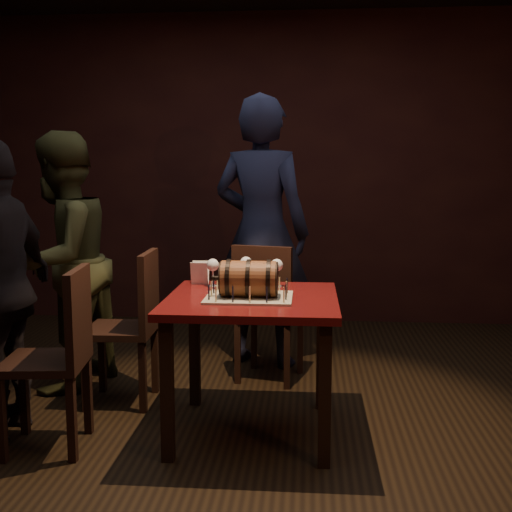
{
  "coord_description": "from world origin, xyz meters",
  "views": [
    {
      "loc": [
        0.36,
        -3.4,
        1.44
      ],
      "look_at": [
        0.08,
        0.05,
        0.95
      ],
      "focal_mm": 45.0,
      "sensor_mm": 36.0,
      "label": 1
    }
  ],
  "objects_px": {
    "pub_table": "(252,317)",
    "wine_glass_right": "(277,266)",
    "person_left_rear": "(62,262)",
    "pint_of_ale": "(229,278)",
    "wine_glass_left": "(213,266)",
    "person_back": "(261,232)",
    "wine_glass_mid": "(246,264)",
    "barrel_cake": "(249,279)",
    "chair_back": "(266,305)",
    "chair_left_front": "(60,349)",
    "chair_left_rear": "(133,319)"
  },
  "relations": [
    {
      "from": "pub_table",
      "to": "pint_of_ale",
      "type": "relative_size",
      "value": 6.0
    },
    {
      "from": "barrel_cake",
      "to": "wine_glass_left",
      "type": "bearing_deg",
      "value": 126.18
    },
    {
      "from": "wine_glass_left",
      "to": "chair_left_front",
      "type": "distance_m",
      "value": 0.95
    },
    {
      "from": "pint_of_ale",
      "to": "wine_glass_mid",
      "type": "bearing_deg",
      "value": 69.82
    },
    {
      "from": "chair_back",
      "to": "person_back",
      "type": "bearing_deg",
      "value": 98.63
    },
    {
      "from": "wine_glass_right",
      "to": "pint_of_ale",
      "type": "height_order",
      "value": "wine_glass_right"
    },
    {
      "from": "pub_table",
      "to": "wine_glass_mid",
      "type": "distance_m",
      "value": 0.44
    },
    {
      "from": "chair_back",
      "to": "pub_table",
      "type": "bearing_deg",
      "value": -91.53
    },
    {
      "from": "pub_table",
      "to": "person_left_rear",
      "type": "height_order",
      "value": "person_left_rear"
    },
    {
      "from": "person_back",
      "to": "pub_table",
      "type": "bearing_deg",
      "value": 108.66
    },
    {
      "from": "pub_table",
      "to": "wine_glass_left",
      "type": "height_order",
      "value": "wine_glass_left"
    },
    {
      "from": "chair_left_front",
      "to": "person_left_rear",
      "type": "distance_m",
      "value": 1.0
    },
    {
      "from": "person_left_rear",
      "to": "wine_glass_right",
      "type": "bearing_deg",
      "value": 93.54
    },
    {
      "from": "chair_left_front",
      "to": "person_back",
      "type": "xyz_separation_m",
      "value": [
        0.91,
        1.51,
        0.44
      ]
    },
    {
      "from": "wine_glass_right",
      "to": "wine_glass_mid",
      "type": "bearing_deg",
      "value": 157.24
    },
    {
      "from": "person_left_rear",
      "to": "pint_of_ale",
      "type": "bearing_deg",
      "value": 84.76
    },
    {
      "from": "wine_glass_mid",
      "to": "chair_left_rear",
      "type": "bearing_deg",
      "value": 178.83
    },
    {
      "from": "pub_table",
      "to": "chair_left_front",
      "type": "relative_size",
      "value": 0.97
    },
    {
      "from": "pub_table",
      "to": "person_left_rear",
      "type": "relative_size",
      "value": 0.54
    },
    {
      "from": "chair_left_front",
      "to": "person_back",
      "type": "relative_size",
      "value": 0.48
    },
    {
      "from": "chair_left_rear",
      "to": "person_left_rear",
      "type": "xyz_separation_m",
      "value": [
        -0.53,
        0.24,
        0.3
      ]
    },
    {
      "from": "wine_glass_mid",
      "to": "chair_back",
      "type": "bearing_deg",
      "value": 78.67
    },
    {
      "from": "pint_of_ale",
      "to": "chair_left_front",
      "type": "relative_size",
      "value": 0.16
    },
    {
      "from": "barrel_cake",
      "to": "person_back",
      "type": "height_order",
      "value": "person_back"
    },
    {
      "from": "barrel_cake",
      "to": "person_back",
      "type": "relative_size",
      "value": 0.18
    },
    {
      "from": "wine_glass_left",
      "to": "chair_back",
      "type": "height_order",
      "value": "chair_back"
    },
    {
      "from": "chair_back",
      "to": "person_left_rear",
      "type": "xyz_separation_m",
      "value": [
        -1.3,
        -0.2,
        0.3
      ]
    },
    {
      "from": "person_back",
      "to": "wine_glass_mid",
      "type": "bearing_deg",
      "value": 104.97
    },
    {
      "from": "barrel_cake",
      "to": "pint_of_ale",
      "type": "height_order",
      "value": "barrel_cake"
    },
    {
      "from": "wine_glass_mid",
      "to": "wine_glass_right",
      "type": "bearing_deg",
      "value": -22.76
    },
    {
      "from": "wine_glass_right",
      "to": "chair_left_front",
      "type": "height_order",
      "value": "chair_left_front"
    },
    {
      "from": "pint_of_ale",
      "to": "person_left_rear",
      "type": "bearing_deg",
      "value": 157.93
    },
    {
      "from": "pub_table",
      "to": "chair_left_rear",
      "type": "distance_m",
      "value": 0.86
    },
    {
      "from": "pub_table",
      "to": "wine_glass_right",
      "type": "xyz_separation_m",
      "value": [
        0.12,
        0.3,
        0.23
      ]
    },
    {
      "from": "wine_glass_left",
      "to": "chair_back",
      "type": "bearing_deg",
      "value": 63.77
    },
    {
      "from": "person_left_rear",
      "to": "barrel_cake",
      "type": "bearing_deg",
      "value": 78.73
    },
    {
      "from": "wine_glass_left",
      "to": "pint_of_ale",
      "type": "xyz_separation_m",
      "value": [
        0.1,
        -0.11,
        -0.05
      ]
    },
    {
      "from": "wine_glass_mid",
      "to": "chair_back",
      "type": "distance_m",
      "value": 0.57
    },
    {
      "from": "pint_of_ale",
      "to": "chair_back",
      "type": "xyz_separation_m",
      "value": [
        0.17,
        0.66,
        -0.3
      ]
    },
    {
      "from": "chair_back",
      "to": "wine_glass_mid",
      "type": "bearing_deg",
      "value": -101.33
    },
    {
      "from": "wine_glass_mid",
      "to": "pint_of_ale",
      "type": "bearing_deg",
      "value": -110.18
    },
    {
      "from": "wine_glass_left",
      "to": "person_back",
      "type": "height_order",
      "value": "person_back"
    },
    {
      "from": "wine_glass_right",
      "to": "person_back",
      "type": "xyz_separation_m",
      "value": [
        -0.16,
        0.95,
        0.1
      ]
    },
    {
      "from": "wine_glass_left",
      "to": "wine_glass_mid",
      "type": "relative_size",
      "value": 1.0
    },
    {
      "from": "wine_glass_mid",
      "to": "chair_left_front",
      "type": "bearing_deg",
      "value": -143.89
    },
    {
      "from": "wine_glass_left",
      "to": "wine_glass_right",
      "type": "relative_size",
      "value": 1.0
    },
    {
      "from": "person_back",
      "to": "wine_glass_left",
      "type": "bearing_deg",
      "value": 94.63
    },
    {
      "from": "pint_of_ale",
      "to": "wine_glass_right",
      "type": "bearing_deg",
      "value": 26.55
    },
    {
      "from": "pint_of_ale",
      "to": "person_left_rear",
      "type": "height_order",
      "value": "person_left_rear"
    },
    {
      "from": "pub_table",
      "to": "wine_glass_left",
      "type": "distance_m",
      "value": 0.43
    }
  ]
}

